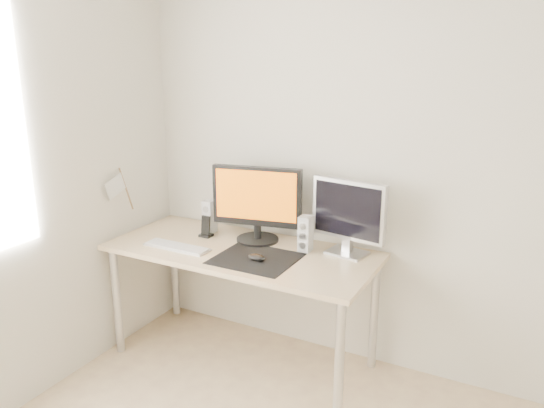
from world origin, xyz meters
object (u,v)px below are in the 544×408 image
(mouse, at_px, (256,257))
(speaker_right, at_px, (305,234))
(speaker_left, at_px, (210,217))
(keyboard, at_px, (177,247))
(main_monitor, at_px, (257,201))
(phone_dock, at_px, (206,230))
(desk, at_px, (241,261))
(second_monitor, at_px, (348,214))

(mouse, height_order, speaker_right, speaker_right)
(speaker_left, xyz_separation_m, keyboard, (-0.01, -0.33, -0.10))
(main_monitor, relative_size, phone_dock, 4.05)
(desk, height_order, speaker_right, speaker_right)
(second_monitor, distance_m, speaker_left, 0.93)
(mouse, bearing_deg, main_monitor, 118.50)
(main_monitor, xyz_separation_m, second_monitor, (0.56, 0.05, -0.01))
(mouse, xyz_separation_m, phone_dock, (-0.48, 0.21, 0.02))
(phone_dock, bearing_deg, desk, -15.71)
(mouse, relative_size, main_monitor, 0.19)
(phone_dock, bearing_deg, mouse, -23.63)
(desk, distance_m, speaker_left, 0.42)
(desk, distance_m, phone_dock, 0.34)
(speaker_left, distance_m, phone_dock, 0.11)
(keyboard, relative_size, phone_dock, 3.11)
(main_monitor, height_order, speaker_right, main_monitor)
(speaker_left, bearing_deg, phone_dock, -73.07)
(speaker_right, bearing_deg, mouse, -123.26)
(speaker_left, distance_m, keyboard, 0.34)
(keyboard, bearing_deg, phone_dock, 81.60)
(second_monitor, xyz_separation_m, speaker_left, (-0.92, -0.05, -0.13))
(main_monitor, bearing_deg, mouse, -61.50)
(main_monitor, distance_m, speaker_right, 0.36)
(mouse, distance_m, second_monitor, 0.57)
(keyboard, bearing_deg, speaker_right, 23.83)
(mouse, height_order, phone_dock, phone_dock)
(main_monitor, height_order, phone_dock, main_monitor)
(second_monitor, height_order, speaker_left, second_monitor)
(second_monitor, relative_size, keyboard, 1.07)
(speaker_left, relative_size, speaker_right, 1.00)
(speaker_right, height_order, phone_dock, speaker_right)
(second_monitor, height_order, keyboard, second_monitor)
(second_monitor, bearing_deg, phone_dock, -171.89)
(second_monitor, distance_m, phone_dock, 0.92)
(keyboard, height_order, phone_dock, phone_dock)
(mouse, xyz_separation_m, desk, (-0.17, 0.12, -0.10))
(speaker_left, height_order, phone_dock, speaker_left)
(desk, bearing_deg, speaker_right, 22.47)
(desk, bearing_deg, speaker_left, 153.41)
(speaker_right, bearing_deg, speaker_left, 178.08)
(desk, height_order, second_monitor, second_monitor)
(mouse, height_order, second_monitor, second_monitor)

